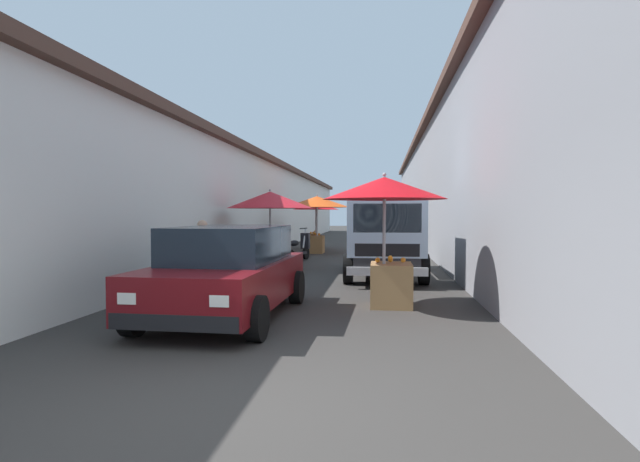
% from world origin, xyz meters
% --- Properties ---
extents(ground, '(90.00, 90.00, 0.00)m').
position_xyz_m(ground, '(13.50, 0.00, 0.00)').
color(ground, '#33302D').
extents(building_left_whitewash, '(49.80, 7.50, 4.06)m').
position_xyz_m(building_left_whitewash, '(15.75, 6.77, 2.04)').
color(building_left_whitewash, silver).
rests_on(building_left_whitewash, ground).
extents(building_right_concrete, '(49.80, 7.50, 5.37)m').
position_xyz_m(building_right_concrete, '(15.75, -6.77, 2.69)').
color(building_right_concrete, gray).
rests_on(building_right_concrete, ground).
extents(fruit_stall_far_right, '(2.18, 2.18, 2.38)m').
position_xyz_m(fruit_stall_far_right, '(4.81, -1.55, 1.77)').
color(fruit_stall_far_right, '#9E9EA3').
rests_on(fruit_stall_far_right, ground).
extents(fruit_stall_near_left, '(2.71, 2.71, 2.43)m').
position_xyz_m(fruit_stall_near_left, '(15.86, 1.16, 1.95)').
color(fruit_stall_near_left, '#9E9EA3').
rests_on(fruit_stall_near_left, ground).
extents(fruit_stall_mid_lane, '(2.13, 2.13, 2.22)m').
position_xyz_m(fruit_stall_mid_lane, '(18.11, 1.54, 1.70)').
color(fruit_stall_mid_lane, '#9E9EA3').
rests_on(fruit_stall_mid_lane, ground).
extents(fruit_stall_near_right, '(2.57, 2.57, 2.38)m').
position_xyz_m(fruit_stall_near_right, '(10.22, 1.82, 1.85)').
color(fruit_stall_near_right, '#9E9EA3').
rests_on(fruit_stall_near_right, ground).
extents(hatchback_car, '(3.94, 1.99, 1.45)m').
position_xyz_m(hatchback_car, '(3.65, 0.96, 0.74)').
color(hatchback_car, '#600F14').
rests_on(hatchback_car, ground).
extents(delivery_truck, '(4.96, 2.07, 2.08)m').
position_xyz_m(delivery_truck, '(8.21, -1.56, 1.04)').
color(delivery_truck, black).
rests_on(delivery_truck, ground).
extents(vendor_by_crates, '(0.59, 0.34, 1.53)m').
position_xyz_m(vendor_by_crates, '(5.49, 2.08, 0.87)').
color(vendor_by_crates, '#665B4C').
rests_on(vendor_by_crates, ground).
extents(vendor_in_shade, '(0.65, 0.30, 1.70)m').
position_xyz_m(vendor_in_shade, '(10.87, -1.92, 0.99)').
color(vendor_in_shade, '#665B4C').
rests_on(vendor_in_shade, ground).
extents(parked_scooter, '(1.65, 0.62, 1.14)m').
position_xyz_m(parked_scooter, '(12.65, 1.37, 0.45)').
color(parked_scooter, black).
rests_on(parked_scooter, ground).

